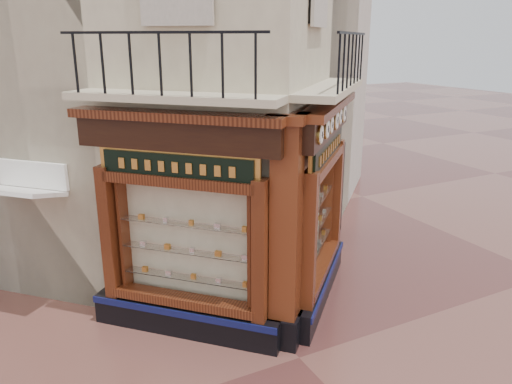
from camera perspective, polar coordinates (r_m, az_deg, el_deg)
ground at (r=8.74m, az=4.96°, el=-18.36°), size 80.00×80.00×0.00m
neighbour_left at (r=14.68m, az=-22.78°, el=17.61°), size 11.31×11.31×11.00m
neighbour_right at (r=15.93m, az=-3.84°, el=18.70°), size 11.31×11.31×11.00m
shopfront_left at (r=8.52m, az=-8.46°, el=-4.31°), size 2.86×2.86×3.98m
shopfront_right at (r=9.71m, az=7.42°, el=-1.54°), size 2.86×2.86×3.98m
corner_pilaster at (r=8.16m, az=3.45°, el=-5.35°), size 0.85×0.85×3.98m
balcony at (r=8.45m, az=0.28°, el=11.38°), size 5.94×2.97×1.03m
clock_a at (r=7.94m, az=7.34°, el=6.52°), size 0.26×0.26×0.32m
clock_b at (r=8.47m, az=8.04°, el=7.16°), size 0.28×0.28×0.34m
clock_c at (r=8.89m, az=8.54°, el=7.60°), size 0.26×0.26×0.32m
clock_d at (r=9.45m, az=9.13°, el=8.14°), size 0.30×0.30×0.38m
clock_e at (r=9.87m, az=9.54°, el=8.50°), size 0.27×0.27×0.33m
clock_f at (r=10.39m, az=9.98°, el=8.90°), size 0.31×0.31×0.39m
awning at (r=10.84m, az=-24.03°, el=-12.35°), size 1.72×1.72×0.30m
signboard_left at (r=8.11m, az=-9.04°, el=2.90°), size 2.04×2.04×0.55m
signboard_right at (r=9.40m, az=8.15°, el=4.91°), size 2.13×2.13×0.57m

